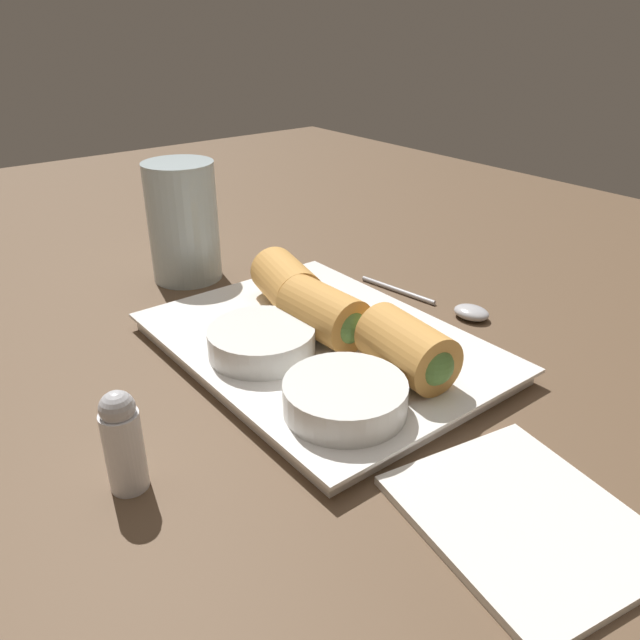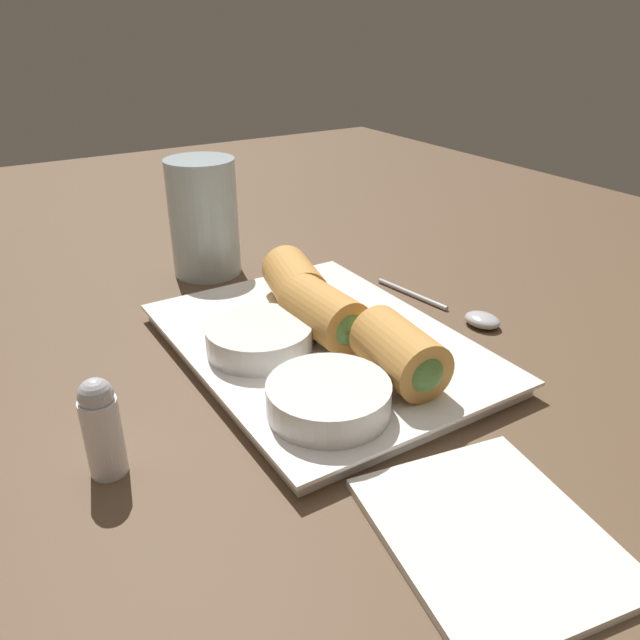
{
  "view_description": "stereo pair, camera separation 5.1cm",
  "coord_description": "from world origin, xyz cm",
  "px_view_note": "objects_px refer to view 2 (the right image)",
  "views": [
    {
      "loc": [
        -37.81,
        28.11,
        28.96
      ],
      "look_at": [
        -1.06,
        -0.79,
        5.35
      ],
      "focal_mm": 35.0,
      "sensor_mm": 36.0,
      "label": 1
    },
    {
      "loc": [
        -40.71,
        23.97,
        28.96
      ],
      "look_at": [
        -1.06,
        -0.79,
        5.35
      ],
      "focal_mm": 35.0,
      "sensor_mm": 36.0,
      "label": 2
    }
  ],
  "objects_px": {
    "salt_shaker": "(102,427)",
    "spoon": "(470,315)",
    "drinking_glass": "(205,217)",
    "serving_plate": "(320,347)",
    "napkin": "(491,534)",
    "dipping_bowl_near": "(260,338)",
    "dipping_bowl_far": "(329,397)"
  },
  "relations": [
    {
      "from": "salt_shaker",
      "to": "spoon",
      "type": "bearing_deg",
      "value": -84.18
    },
    {
      "from": "dipping_bowl_far",
      "to": "napkin",
      "type": "height_order",
      "value": "dipping_bowl_far"
    },
    {
      "from": "serving_plate",
      "to": "dipping_bowl_far",
      "type": "distance_m",
      "value": 0.11
    },
    {
      "from": "serving_plate",
      "to": "drinking_glass",
      "type": "distance_m",
      "value": 0.23
    },
    {
      "from": "serving_plate",
      "to": "salt_shaker",
      "type": "height_order",
      "value": "salt_shaker"
    },
    {
      "from": "serving_plate",
      "to": "drinking_glass",
      "type": "relative_size",
      "value": 2.33
    },
    {
      "from": "serving_plate",
      "to": "napkin",
      "type": "height_order",
      "value": "serving_plate"
    },
    {
      "from": "drinking_glass",
      "to": "dipping_bowl_far",
      "type": "bearing_deg",
      "value": 172.02
    },
    {
      "from": "dipping_bowl_near",
      "to": "drinking_glass",
      "type": "xyz_separation_m",
      "value": [
        0.22,
        -0.05,
        0.04
      ]
    },
    {
      "from": "dipping_bowl_near",
      "to": "dipping_bowl_far",
      "type": "distance_m",
      "value": 0.1
    },
    {
      "from": "serving_plate",
      "to": "napkin",
      "type": "relative_size",
      "value": 1.89
    },
    {
      "from": "dipping_bowl_near",
      "to": "drinking_glass",
      "type": "distance_m",
      "value": 0.22
    },
    {
      "from": "drinking_glass",
      "to": "salt_shaker",
      "type": "bearing_deg",
      "value": 146.17
    },
    {
      "from": "napkin",
      "to": "drinking_glass",
      "type": "distance_m",
      "value": 0.46
    },
    {
      "from": "spoon",
      "to": "napkin",
      "type": "relative_size",
      "value": 0.98
    },
    {
      "from": "napkin",
      "to": "drinking_glass",
      "type": "bearing_deg",
      "value": -2.76
    },
    {
      "from": "dipping_bowl_far",
      "to": "salt_shaker",
      "type": "height_order",
      "value": "salt_shaker"
    },
    {
      "from": "dipping_bowl_near",
      "to": "salt_shaker",
      "type": "relative_size",
      "value": 1.26
    },
    {
      "from": "serving_plate",
      "to": "dipping_bowl_near",
      "type": "xyz_separation_m",
      "value": [
        0.01,
        0.05,
        0.02
      ]
    },
    {
      "from": "serving_plate",
      "to": "spoon",
      "type": "height_order",
      "value": "serving_plate"
    },
    {
      "from": "dipping_bowl_far",
      "to": "napkin",
      "type": "bearing_deg",
      "value": -170.34
    },
    {
      "from": "napkin",
      "to": "dipping_bowl_far",
      "type": "bearing_deg",
      "value": 9.66
    },
    {
      "from": "serving_plate",
      "to": "dipping_bowl_near",
      "type": "bearing_deg",
      "value": 79.96
    },
    {
      "from": "dipping_bowl_near",
      "to": "dipping_bowl_far",
      "type": "xyz_separation_m",
      "value": [
        -0.1,
        -0.0,
        0.0
      ]
    },
    {
      "from": "spoon",
      "to": "drinking_glass",
      "type": "bearing_deg",
      "value": 33.36
    },
    {
      "from": "dipping_bowl_near",
      "to": "spoon",
      "type": "bearing_deg",
      "value": -98.02
    },
    {
      "from": "dipping_bowl_far",
      "to": "spoon",
      "type": "bearing_deg",
      "value": -70.57
    },
    {
      "from": "spoon",
      "to": "drinking_glass",
      "type": "xyz_separation_m",
      "value": [
        0.25,
        0.16,
        0.06
      ]
    },
    {
      "from": "napkin",
      "to": "drinking_glass",
      "type": "relative_size",
      "value": 1.23
    },
    {
      "from": "napkin",
      "to": "spoon",
      "type": "bearing_deg",
      "value": -41.56
    },
    {
      "from": "dipping_bowl_far",
      "to": "dipping_bowl_near",
      "type": "bearing_deg",
      "value": 0.53
    },
    {
      "from": "drinking_glass",
      "to": "salt_shaker",
      "type": "height_order",
      "value": "drinking_glass"
    }
  ]
}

